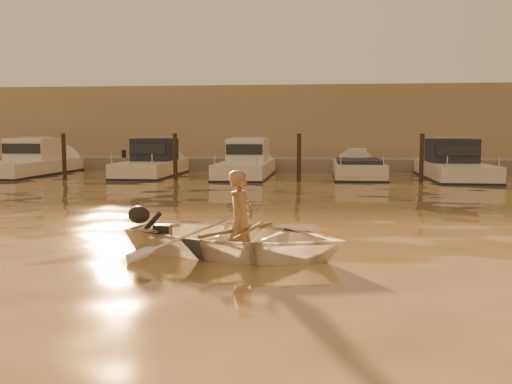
# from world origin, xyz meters

# --- Properties ---
(ground_plane) EXTENTS (160.00, 160.00, 0.00)m
(ground_plane) POSITION_xyz_m (0.00, 0.00, 0.00)
(ground_plane) COLOR brown
(ground_plane) RESTS_ON ground
(dinghy) EXTENTS (4.52, 3.79, 0.80)m
(dinghy) POSITION_xyz_m (-0.68, -0.56, 0.28)
(dinghy) COLOR white
(dinghy) RESTS_ON ground_plane
(person) EXTENTS (0.59, 0.73, 1.74)m
(person) POSITION_xyz_m (-0.58, -0.59, 0.57)
(person) COLOR #976E4B
(person) RESTS_ON dinghy
(outboard_motor) EXTENTS (0.98, 0.65, 0.70)m
(outboard_motor) POSITION_xyz_m (-2.11, -0.12, 0.28)
(outboard_motor) COLOR black
(outboard_motor) RESTS_ON dinghy
(oar_port) EXTENTS (0.25, 2.10, 0.13)m
(oar_port) POSITION_xyz_m (-0.44, -0.64, 0.42)
(oar_port) COLOR brown
(oar_port) RESTS_ON dinghy
(oar_starboard) EXTENTS (1.02, 1.89, 0.13)m
(oar_starboard) POSITION_xyz_m (-0.63, -0.58, 0.42)
(oar_starboard) COLOR brown
(oar_starboard) RESTS_ON dinghy
(moored_boat_0) EXTENTS (2.49, 7.83, 1.75)m
(moored_boat_0) POSITION_xyz_m (-13.34, 16.00, 0.62)
(moored_boat_0) COLOR white
(moored_boat_0) RESTS_ON ground_plane
(moored_boat_1) EXTENTS (2.21, 6.58, 1.75)m
(moored_boat_1) POSITION_xyz_m (-7.23, 16.00, 0.62)
(moored_boat_1) COLOR beige
(moored_boat_1) RESTS_ON ground_plane
(moored_boat_2) EXTENTS (2.18, 7.35, 1.75)m
(moored_boat_2) POSITION_xyz_m (-2.73, 16.00, 0.62)
(moored_boat_2) COLOR white
(moored_boat_2) RESTS_ON ground_plane
(moored_boat_3) EXTENTS (2.14, 6.15, 0.95)m
(moored_boat_3) POSITION_xyz_m (2.38, 16.00, 0.22)
(moored_boat_3) COLOR beige
(moored_boat_3) RESTS_ON ground_plane
(moored_boat_4) EXTENTS (2.43, 7.43, 1.75)m
(moored_boat_4) POSITION_xyz_m (6.58, 16.00, 0.62)
(moored_boat_4) COLOR silver
(moored_boat_4) RESTS_ON ground_plane
(piling_0) EXTENTS (0.18, 0.18, 2.20)m
(piling_0) POSITION_xyz_m (-10.50, 13.80, 0.90)
(piling_0) COLOR #2D2319
(piling_0) RESTS_ON ground_plane
(piling_1) EXTENTS (0.18, 0.18, 2.20)m
(piling_1) POSITION_xyz_m (-5.50, 13.80, 0.90)
(piling_1) COLOR #2D2319
(piling_1) RESTS_ON ground_plane
(piling_2) EXTENTS (0.18, 0.18, 2.20)m
(piling_2) POSITION_xyz_m (-0.20, 13.80, 0.90)
(piling_2) COLOR #2D2319
(piling_2) RESTS_ON ground_plane
(piling_3) EXTENTS (0.18, 0.18, 2.20)m
(piling_3) POSITION_xyz_m (4.80, 13.80, 0.90)
(piling_3) COLOR #2D2319
(piling_3) RESTS_ON ground_plane
(fender_a) EXTENTS (0.30, 0.30, 0.30)m
(fender_a) POSITION_xyz_m (-12.94, 13.30, 0.10)
(fender_a) COLOR silver
(fender_a) RESTS_ON ground_plane
(fender_b) EXTENTS (0.30, 0.30, 0.30)m
(fender_b) POSITION_xyz_m (-6.61, 13.96, 0.10)
(fender_b) COLOR red
(fender_b) RESTS_ON ground_plane
(fender_c) EXTENTS (0.30, 0.30, 0.30)m
(fender_c) POSITION_xyz_m (-2.13, 12.99, 0.10)
(fender_c) COLOR white
(fender_c) RESTS_ON ground_plane
(fender_d) EXTENTS (0.30, 0.30, 0.30)m
(fender_d) POSITION_xyz_m (3.47, 14.03, 0.10)
(fender_d) COLOR orange
(fender_d) RESTS_ON ground_plane
(fender_e) EXTENTS (0.30, 0.30, 0.30)m
(fender_e) POSITION_xyz_m (7.69, 13.63, 0.10)
(fender_e) COLOR white
(fender_e) RESTS_ON ground_plane
(quay) EXTENTS (52.00, 4.00, 1.00)m
(quay) POSITION_xyz_m (0.00, 21.50, 0.15)
(quay) COLOR gray
(quay) RESTS_ON ground_plane
(waterfront_building) EXTENTS (46.00, 7.00, 4.80)m
(waterfront_building) POSITION_xyz_m (0.00, 27.00, 2.40)
(waterfront_building) COLOR #9E8466
(waterfront_building) RESTS_ON quay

